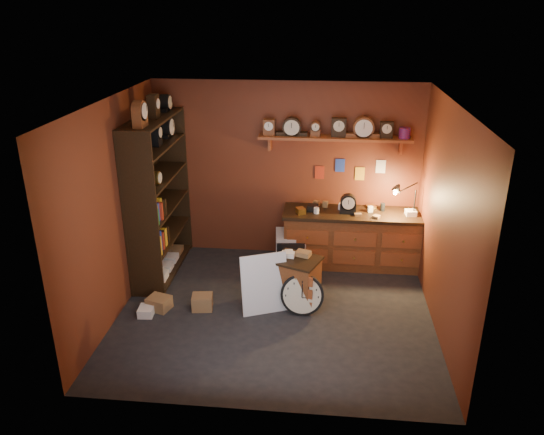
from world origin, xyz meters
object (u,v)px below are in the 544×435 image
Objects in this scene: low_cabinet at (297,279)px; big_round_clock at (302,295)px; shelving_unit at (156,191)px; workbench at (354,236)px.

low_cabinet is 0.28m from big_round_clock.
shelving_unit is 3.49× the size of low_cabinet.
shelving_unit reaches higher than workbench.
shelving_unit is 2.35m from low_cabinet.
workbench reaches higher than big_round_clock.
workbench is at bearing 79.11° from low_cabinet.
big_round_clock is (-0.71, -1.47, -0.20)m from workbench.
shelving_unit is 2.55m from big_round_clock.
low_cabinet is at bearing -19.50° from shelving_unit.
shelving_unit reaches higher than big_round_clock.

